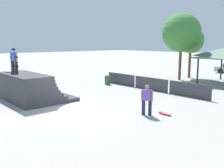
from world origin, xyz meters
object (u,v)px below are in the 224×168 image
object	(u,v)px
bystander_walking	(147,98)
skateboard_on_ground	(164,114)
skateboard_on_deck	(9,72)
trash_bin	(107,80)
skater_on_deck	(14,58)
tree_beside_pavilion	(191,41)
tree_far_back	(181,33)

from	to	relation	value
bystander_walking	skateboard_on_ground	distance (m)	1.33
skateboard_on_deck	trash_bin	xyz separation A→B (m)	(0.08, 9.02, -1.50)
skater_on_deck	skateboard_on_ground	bearing A→B (deg)	7.87
skateboard_on_ground	bystander_walking	bearing A→B (deg)	52.69
skateboard_on_deck	tree_beside_pavilion	world-z (taller)	tree_beside_pavilion
tree_far_back	trash_bin	world-z (taller)	tree_far_back
skateboard_on_deck	bystander_walking	xyz separation A→B (m)	(9.16, 4.07, -0.98)
skateboard_on_ground	tree_beside_pavilion	xyz separation A→B (m)	(-7.06, 14.05, 4.08)
trash_bin	skater_on_deck	bearing A→B (deg)	-86.85
bystander_walking	skater_on_deck	bearing A→B (deg)	0.97
bystander_walking	tree_far_back	size ratio (longest dim) A/B	0.24
tree_far_back	skateboard_on_deck	bearing A→B (deg)	-99.94
tree_beside_pavilion	skateboard_on_deck	bearing A→B (deg)	-98.17
skateboard_on_deck	tree_beside_pavilion	xyz separation A→B (m)	(2.71, 18.90, 2.21)
skateboard_on_deck	trash_bin	size ratio (longest dim) A/B	0.95
skater_on_deck	bystander_walking	distance (m)	9.62
skater_on_deck	trash_bin	xyz separation A→B (m)	(-0.49, 8.83, -2.43)
skateboard_on_deck	trash_bin	bearing A→B (deg)	67.08
tree_beside_pavilion	tree_far_back	xyz separation A→B (m)	(0.21, -2.23, 0.79)
skater_on_deck	tree_beside_pavilion	xyz separation A→B (m)	(2.15, 18.71, 1.28)
tree_beside_pavilion	tree_far_back	size ratio (longest dim) A/B	0.81
tree_far_back	trash_bin	bearing A→B (deg)	-110.36
skateboard_on_ground	skateboard_on_deck	bearing A→B (deg)	26.98
skateboard_on_ground	trash_bin	bearing A→B (deg)	-22.72
skater_on_deck	tree_far_back	bearing A→B (deg)	62.86
skater_on_deck	trash_bin	world-z (taller)	skater_on_deck
skateboard_on_deck	tree_far_back	xyz separation A→B (m)	(2.92, 16.68, 3.00)
skater_on_deck	bystander_walking	size ratio (longest dim) A/B	1.02
skateboard_on_deck	trash_bin	distance (m)	9.15
skateboard_on_deck	tree_beside_pavilion	bearing A→B (deg)	59.42
skater_on_deck	bystander_walking	world-z (taller)	skater_on_deck
skateboard_on_ground	tree_far_back	xyz separation A→B (m)	(-6.85, 11.82, 4.86)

